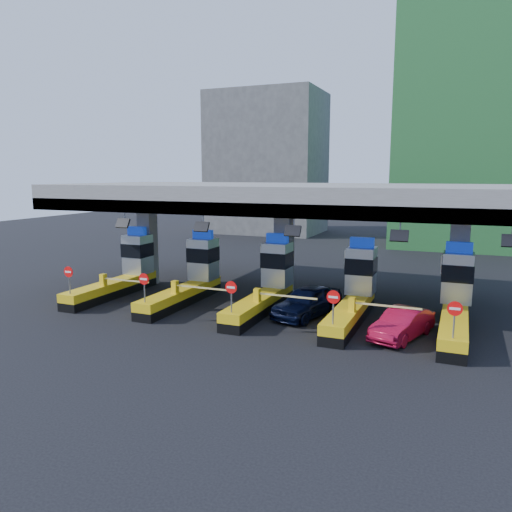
% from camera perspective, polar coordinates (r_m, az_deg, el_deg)
% --- Properties ---
extents(ground, '(120.00, 120.00, 0.00)m').
position_cam_1_polar(ground, '(28.65, 1.16, -6.07)').
color(ground, black).
rests_on(ground, ground).
extents(toll_canopy, '(28.00, 12.09, 7.00)m').
position_cam_1_polar(toll_canopy, '(30.35, 3.20, 6.53)').
color(toll_canopy, slate).
rests_on(toll_canopy, ground).
extents(toll_lane_far_left, '(4.43, 8.00, 4.16)m').
position_cam_1_polar(toll_lane_far_left, '(33.42, -14.82, -1.69)').
color(toll_lane_far_left, black).
rests_on(toll_lane_far_left, ground).
extents(toll_lane_left, '(4.43, 8.00, 4.16)m').
position_cam_1_polar(toll_lane_left, '(30.68, -7.37, -2.43)').
color(toll_lane_left, black).
rests_on(toll_lane_left, ground).
extents(toll_lane_center, '(4.43, 8.00, 4.16)m').
position_cam_1_polar(toll_lane_center, '(28.56, 1.38, -3.23)').
color(toll_lane_center, black).
rests_on(toll_lane_center, ground).
extents(toll_lane_right, '(4.43, 8.00, 4.16)m').
position_cam_1_polar(toll_lane_right, '(27.21, 11.27, -4.05)').
color(toll_lane_right, black).
rests_on(toll_lane_right, ground).
extents(toll_lane_far_right, '(4.43, 8.00, 4.16)m').
position_cam_1_polar(toll_lane_far_right, '(26.74, 21.87, -4.79)').
color(toll_lane_far_right, black).
rests_on(toll_lane_far_right, ground).
extents(bg_building_scaffold, '(18.00, 12.00, 28.00)m').
position_cam_1_polar(bg_building_scaffold, '(58.11, 25.21, 14.79)').
color(bg_building_scaffold, '#1E5926').
rests_on(bg_building_scaffold, ground).
extents(bg_building_concrete, '(14.00, 10.00, 18.00)m').
position_cam_1_polar(bg_building_concrete, '(66.26, 1.28, 10.54)').
color(bg_building_concrete, '#4C4C49').
rests_on(bg_building_concrete, ground).
extents(van, '(3.28, 5.25, 1.67)m').
position_cam_1_polar(van, '(27.13, 5.90, -5.18)').
color(van, black).
rests_on(van, ground).
extents(red_car, '(2.75, 4.47, 1.39)m').
position_cam_1_polar(red_car, '(24.48, 16.37, -7.46)').
color(red_car, maroon).
rests_on(red_car, ground).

